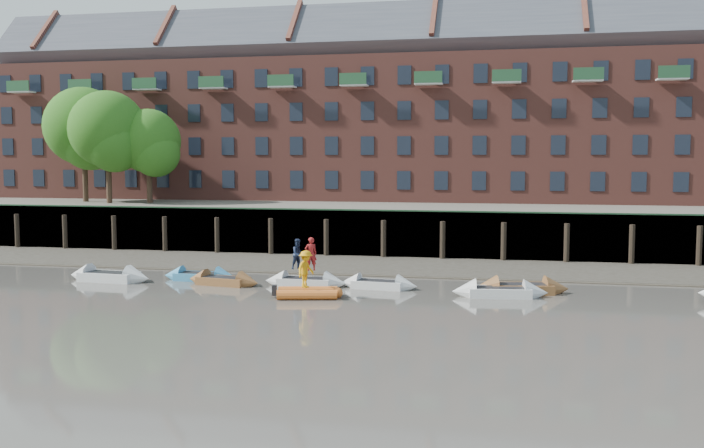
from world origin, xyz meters
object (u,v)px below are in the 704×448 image
(rowboat_3, at_px, (305,282))
(person_rib_crew, at_px, (306,269))
(rowboat_2, at_px, (223,281))
(rowboat_4, at_px, (378,284))
(rowboat_5, at_px, (500,292))
(person_rower_b, at_px, (298,254))
(rowboat_1, at_px, (200,276))
(rowboat_0, at_px, (109,277))
(person_rower_a, at_px, (311,254))
(rib_tender, at_px, (310,293))
(rowboat_6, at_px, (521,289))

(rowboat_3, distance_m, person_rib_crew, 3.57)
(rowboat_2, bearing_deg, rowboat_4, 13.72)
(rowboat_5, bearing_deg, person_rower_b, 167.09)
(rowboat_1, xyz_separation_m, person_rib_crew, (7.20, -3.93, 1.21))
(rowboat_0, height_order, rowboat_1, rowboat_0)
(rowboat_0, xyz_separation_m, person_rower_a, (11.45, 0.50, 1.50))
(rib_tender, bearing_deg, person_rower_b, 102.11)
(rowboat_3, xyz_separation_m, rowboat_4, (3.93, 0.13, -0.02))
(rowboat_1, bearing_deg, rowboat_3, -6.16)
(rowboat_0, relative_size, person_rower_a, 2.86)
(rowboat_1, height_order, person_rower_a, person_rower_a)
(rowboat_3, distance_m, person_rower_a, 1.57)
(rowboat_1, distance_m, rowboat_3, 6.33)
(rowboat_3, distance_m, person_rower_b, 1.54)
(rowboat_2, height_order, rowboat_3, rowboat_3)
(rowboat_5, bearing_deg, rowboat_3, 167.95)
(rowboat_3, distance_m, rowboat_6, 11.23)
(rib_tender, xyz_separation_m, person_rower_b, (-1.52, 3.31, 1.46))
(rowboat_0, bearing_deg, rowboat_6, 6.53)
(rib_tender, bearing_deg, rowboat_4, 36.28)
(rowboat_2, height_order, rowboat_5, rowboat_5)
(rowboat_4, bearing_deg, rowboat_3, -171.82)
(rowboat_0, height_order, rowboat_2, rowboat_0)
(rowboat_1, xyz_separation_m, rowboat_5, (16.47, -1.69, 0.02))
(rowboat_3, height_order, person_rower_b, person_rower_b)
(rowboat_5, bearing_deg, rowboat_0, 172.41)
(person_rower_b, bearing_deg, rowboat_0, 138.41)
(rowboat_2, height_order, person_rower_b, person_rower_b)
(rowboat_6, distance_m, person_rower_b, 11.75)
(rowboat_3, relative_size, person_rib_crew, 2.46)
(person_rower_a, height_order, person_rower_b, person_rower_a)
(rowboat_4, xyz_separation_m, person_rib_crew, (-3.01, -3.36, 1.22))
(rowboat_1, relative_size, person_rower_b, 2.57)
(rowboat_1, distance_m, person_rower_b, 6.07)
(rowboat_0, bearing_deg, rowboat_1, 19.52)
(person_rower_a, height_order, person_rib_crew, person_rower_a)
(rowboat_0, xyz_separation_m, person_rower_b, (10.69, 0.79, 1.44))
(rowboat_4, bearing_deg, person_rower_a, -170.21)
(rowboat_0, bearing_deg, rowboat_5, 3.54)
(person_rower_a, bearing_deg, person_rower_b, -48.73)
(rowboat_3, distance_m, rowboat_4, 3.93)
(rowboat_2, relative_size, person_rower_a, 2.48)
(person_rower_a, bearing_deg, rowboat_4, 155.61)
(rowboat_2, height_order, rowboat_4, rowboat_2)
(rowboat_4, height_order, person_rower_a, person_rower_a)
(rowboat_4, bearing_deg, rowboat_6, 6.58)
(rowboat_6, bearing_deg, rowboat_5, -143.60)
(rowboat_2, bearing_deg, person_rib_crew, -17.63)
(rowboat_3, relative_size, person_rower_b, 2.73)
(rowboat_4, bearing_deg, rowboat_2, -169.62)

